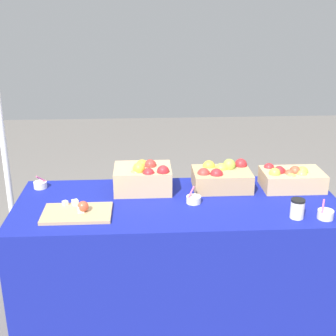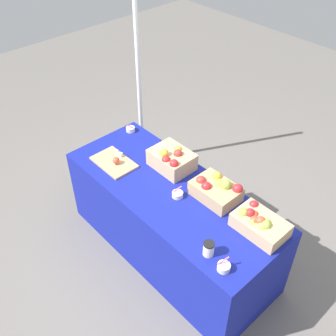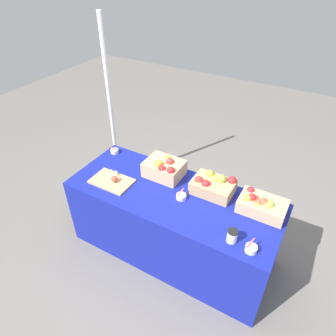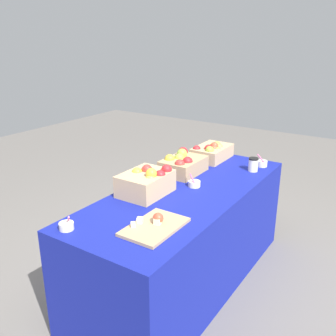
{
  "view_description": "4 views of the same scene",
  "coord_description": "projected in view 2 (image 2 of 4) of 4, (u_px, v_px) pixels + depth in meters",
  "views": [
    {
      "loc": [
        -0.2,
        -2.46,
        1.86
      ],
      "look_at": [
        -0.06,
        0.05,
        0.93
      ],
      "focal_mm": 49.31,
      "sensor_mm": 36.0,
      "label": 1
    },
    {
      "loc": [
        1.68,
        -1.57,
        2.9
      ],
      "look_at": [
        -0.1,
        0.06,
        0.86
      ],
      "focal_mm": 42.82,
      "sensor_mm": 36.0,
      "label": 2
    },
    {
      "loc": [
        0.95,
        -1.75,
        2.49
      ],
      "look_at": [
        -0.1,
        0.08,
        0.93
      ],
      "focal_mm": 32.25,
      "sensor_mm": 36.0,
      "label": 3
    },
    {
      "loc": [
        -2.09,
        -1.23,
        1.76
      ],
      "look_at": [
        -0.16,
        0.04,
        0.94
      ],
      "focal_mm": 40.33,
      "sensor_mm": 36.0,
      "label": 4
    }
  ],
  "objects": [
    {
      "name": "apple_crate_middle",
      "position": [
        216.0,
        190.0,
        3.05
      ],
      "size": [
        0.36,
        0.25,
        0.18
      ],
      "color": "tan",
      "rests_on": "table"
    },
    {
      "name": "apple_crate_right",
      "position": [
        171.0,
        159.0,
        3.31
      ],
      "size": [
        0.35,
        0.27,
        0.2
      ],
      "color": "tan",
      "rests_on": "table"
    },
    {
      "name": "sample_bowl_far",
      "position": [
        130.0,
        129.0,
        3.75
      ],
      "size": [
        0.08,
        0.08,
        0.09
      ],
      "color": "silver",
      "rests_on": "table"
    },
    {
      "name": "ground_plane",
      "position": [
        171.0,
        249.0,
        3.63
      ],
      "size": [
        10.0,
        10.0,
        0.0
      ],
      "primitive_type": "plane",
      "color": "slate"
    },
    {
      "name": "sample_bowl_mid",
      "position": [
        224.0,
        267.0,
        2.56
      ],
      "size": [
        0.09,
        0.09,
        0.1
      ],
      "color": "silver",
      "rests_on": "table"
    },
    {
      "name": "coffee_cup",
      "position": [
        209.0,
        249.0,
        2.64
      ],
      "size": [
        0.08,
        0.08,
        0.11
      ],
      "color": "silver",
      "rests_on": "table"
    },
    {
      "name": "cutting_board_front",
      "position": [
        114.0,
        162.0,
        3.39
      ],
      "size": [
        0.38,
        0.25,
        0.08
      ],
      "color": "tan",
      "rests_on": "table"
    },
    {
      "name": "table",
      "position": [
        171.0,
        221.0,
        3.39
      ],
      "size": [
        1.9,
        0.76,
        0.74
      ],
      "primitive_type": "cube",
      "color": "navy",
      "rests_on": "ground_plane"
    },
    {
      "name": "sample_bowl_near",
      "position": [
        178.0,
        194.0,
        3.08
      ],
      "size": [
        0.09,
        0.09,
        0.09
      ],
      "color": "silver",
      "rests_on": "table"
    },
    {
      "name": "apple_crate_left",
      "position": [
        259.0,
        224.0,
        2.79
      ],
      "size": [
        0.37,
        0.24,
        0.15
      ],
      "color": "tan",
      "rests_on": "table"
    },
    {
      "name": "tent_pole",
      "position": [
        139.0,
        81.0,
        3.96
      ],
      "size": [
        0.04,
        0.04,
        2.02
      ],
      "primitive_type": "cylinder",
      "color": "white",
      "rests_on": "ground_plane"
    }
  ]
}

